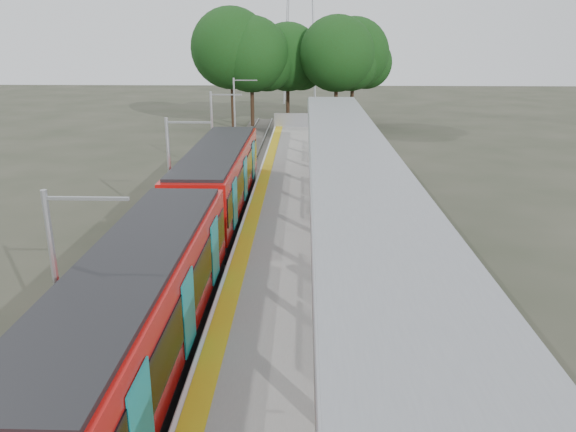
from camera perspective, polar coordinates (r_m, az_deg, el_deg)
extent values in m
cube|color=#59544C|center=(27.21, -7.39, -0.92)|extent=(3.00, 70.00, 0.24)
cube|color=gray|center=(26.76, 2.13, -0.25)|extent=(6.00, 50.00, 1.00)
cube|color=gold|center=(26.70, -3.33, 0.84)|extent=(0.60, 50.00, 0.02)
cube|color=#9EA0A5|center=(50.89, 2.01, 9.73)|extent=(6.00, 0.10, 1.20)
cube|color=black|center=(15.77, -14.73, -14.01)|extent=(2.50, 13.50, 0.70)
cube|color=#B80F0D|center=(15.00, -15.21, -8.80)|extent=(2.65, 13.50, 2.50)
cube|color=black|center=(14.98, -15.22, -8.63)|extent=(2.72, 12.96, 1.20)
cube|color=black|center=(14.48, -15.62, -4.19)|extent=(2.40, 12.82, 0.15)
cube|color=#0C767B|center=(14.74, -10.02, -9.57)|extent=(0.04, 1.30, 2.00)
cube|color=black|center=(28.43, -6.99, 1.04)|extent=(2.50, 13.50, 0.70)
cube|color=#B80F0D|center=(28.01, -7.11, 4.17)|extent=(2.65, 13.50, 2.50)
cube|color=black|center=(28.00, -7.11, 4.27)|extent=(2.72, 12.96, 1.20)
cube|color=black|center=(27.73, -7.21, 6.78)|extent=(2.40, 12.83, 0.15)
cube|color=#0C767B|center=(27.87, -4.33, 3.88)|extent=(0.04, 1.30, 2.00)
cylinder|color=black|center=(24.11, -8.60, -2.90)|extent=(2.20, 0.70, 0.70)
cube|color=black|center=(21.41, -9.88, -0.98)|extent=(2.30, 0.80, 2.40)
cube|color=#9EA0A5|center=(13.13, 11.45, -10.08)|extent=(0.25, 0.25, 3.50)
cube|color=#9EA0A5|center=(16.73, 9.27, -3.66)|extent=(0.25, 0.25, 3.50)
cube|color=#9EA0A5|center=(20.47, 7.89, 0.45)|extent=(0.25, 0.25, 3.50)
cube|color=#9EA0A5|center=(24.30, 6.95, 3.28)|extent=(0.25, 0.25, 3.50)
cube|color=#9EA0A5|center=(28.18, 6.26, 5.33)|extent=(0.25, 0.25, 3.50)
cube|color=#9EA0A5|center=(32.08, 5.73, 6.89)|extent=(0.25, 0.25, 3.50)
cube|color=#9EA0A5|center=(36.01, 5.32, 8.11)|extent=(0.25, 0.25, 3.50)
cube|color=#9EA0A5|center=(39.95, 4.98, 9.08)|extent=(0.25, 0.25, 3.50)
cube|color=gray|center=(21.92, 6.52, 6.60)|extent=(3.20, 38.00, 0.16)
cylinder|color=#9EA0A5|center=(21.86, 2.44, 6.46)|extent=(0.24, 38.00, 0.24)
cube|color=silver|center=(11.89, 16.35, -16.84)|extent=(0.05, 3.70, 2.20)
cube|color=silver|center=(15.25, 12.73, -8.34)|extent=(0.05, 3.70, 2.20)
cube|color=silver|center=(22.62, 9.09, 0.62)|extent=(0.05, 3.70, 2.20)
cube|color=silver|center=(26.44, 8.05, 3.20)|extent=(0.05, 3.70, 2.20)
cube|color=silver|center=(34.20, 6.66, 6.60)|extent=(0.05, 3.70, 2.20)
cube|color=silver|center=(38.12, 6.18, 7.78)|extent=(0.05, 3.70, 2.20)
cylinder|color=#382316|center=(56.76, -5.63, 11.46)|extent=(0.36, 0.36, 5.09)
sphere|color=#124115|center=(56.42, -5.79, 16.61)|extent=(7.74, 7.74, 7.74)
cylinder|color=#382316|center=(56.29, -3.65, 11.27)|extent=(0.36, 0.36, 4.72)
sphere|color=#124115|center=(55.95, -3.74, 16.08)|extent=(7.18, 7.18, 7.18)
cylinder|color=#382316|center=(59.23, -0.02, 11.52)|extent=(0.36, 0.36, 4.48)
sphere|color=#124115|center=(58.90, -0.02, 15.86)|extent=(6.82, 6.82, 6.82)
cylinder|color=#382316|center=(56.58, 4.87, 11.29)|extent=(0.36, 0.36, 4.76)
sphere|color=#124115|center=(56.23, 5.00, 16.12)|extent=(7.23, 7.23, 7.23)
cylinder|color=#382316|center=(59.26, 6.51, 11.52)|extent=(0.36, 0.36, 4.71)
sphere|color=#124115|center=(58.93, 6.67, 16.08)|extent=(7.17, 7.17, 7.17)
cylinder|color=#9EA0A5|center=(15.13, -22.33, -7.44)|extent=(0.16, 0.16, 5.40)
cube|color=#9EA0A5|center=(13.91, -19.76, 1.69)|extent=(2.00, 0.08, 0.08)
cylinder|color=#9EA0A5|center=(25.91, -11.90, 3.82)|extent=(0.16, 0.16, 5.40)
cube|color=#9EA0A5|center=(25.21, -10.03, 9.35)|extent=(2.00, 0.08, 0.08)
cylinder|color=#9EA0A5|center=(37.43, -7.70, 8.32)|extent=(0.16, 0.16, 5.40)
cube|color=#9EA0A5|center=(36.96, -6.30, 12.16)|extent=(2.00, 0.08, 0.08)
cylinder|color=#9EA0A5|center=(49.19, -5.45, 10.67)|extent=(0.16, 0.16, 5.40)
cube|color=#9EA0A5|center=(48.82, -4.34, 13.59)|extent=(2.00, 0.08, 0.08)
cube|color=#111050|center=(16.44, 11.94, -9.25)|extent=(0.90, 1.52, 0.06)
cube|color=#111050|center=(16.28, 11.32, -8.35)|extent=(0.54, 1.39, 0.53)
cube|color=#9EA0A5|center=(16.04, 12.24, -10.90)|extent=(0.38, 0.18, 0.43)
cube|color=#9EA0A5|center=(17.05, 11.56, -9.03)|extent=(0.38, 0.18, 0.43)
cube|color=#111050|center=(24.72, 5.68, 0.46)|extent=(0.52, 1.55, 0.06)
cube|color=#111050|center=(24.62, 5.22, 1.14)|extent=(0.13, 1.53, 0.56)
cube|color=#9EA0A5|center=(24.21, 5.75, -0.50)|extent=(0.41, 0.08, 0.45)
cube|color=#9EA0A5|center=(25.37, 5.57, 0.37)|extent=(0.41, 0.08, 0.45)
cube|color=#111050|center=(32.04, 6.50, 4.59)|extent=(0.81, 1.78, 0.07)
cube|color=#111050|center=(31.94, 6.11, 5.19)|extent=(0.37, 1.70, 0.63)
cube|color=#9EA0A5|center=(31.44, 6.58, 3.83)|extent=(0.46, 0.15, 0.50)
cube|color=#9EA0A5|center=(32.76, 6.39, 4.41)|extent=(0.46, 0.15, 0.50)
cylinder|color=beige|center=(11.90, 5.16, -18.15)|extent=(0.45, 0.45, 1.69)
cube|color=red|center=(11.33, 5.30, -14.02)|extent=(0.40, 0.10, 0.28)
cylinder|color=beige|center=(29.22, 5.96, 3.63)|extent=(0.36, 0.36, 1.35)
cube|color=red|center=(29.03, 6.01, 5.17)|extent=(0.31, 0.05, 0.22)
cylinder|color=#9EA0A5|center=(17.99, 4.68, -6.17)|extent=(0.55, 0.55, 1.02)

